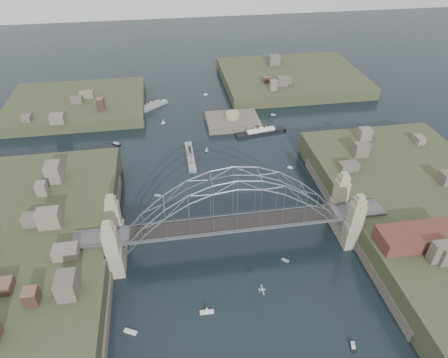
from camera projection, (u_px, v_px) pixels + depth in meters
ground at (234, 245)px, 109.39m from camera, size 500.00×500.00×0.00m
bridge at (235, 212)px, 102.11m from camera, size 84.00×13.80×24.60m
shore_west at (16, 266)px, 100.87m from camera, size 50.50×90.00×12.00m
shore_east at (425, 218)px, 115.57m from camera, size 50.50×90.00×12.00m
headland_nw at (78, 109)px, 177.73m from camera, size 60.00×45.00×9.00m
headland_ne at (291, 81)px, 203.00m from camera, size 70.00×55.00×9.50m
fort_island at (232, 125)px, 166.90m from camera, size 22.00×16.00×9.40m
wharf_shed at (418, 237)px, 97.97m from camera, size 20.00×8.00×4.00m
finger_pier at (419, 310)px, 91.67m from camera, size 4.00×22.00×1.40m
naval_cruiser_near at (190, 156)px, 144.82m from camera, size 2.65×19.60×5.88m
naval_cruiser_far at (151, 107)px, 178.21m from camera, size 15.44×13.10×6.02m
ocean_liner at (261, 132)px, 159.68m from camera, size 21.42×6.27×5.21m
aeroplane at (262, 290)px, 91.53m from camera, size 1.57×2.99×0.43m
small_boat_a at (158, 196)px, 127.13m from camera, size 2.30×1.38×0.45m
small_boat_b at (241, 170)px, 138.96m from camera, size 1.68×1.31×0.45m
small_boat_c at (207, 311)px, 91.43m from camera, size 3.28×1.21×2.38m
small_boat_d at (290, 168)px, 139.85m from camera, size 2.10×1.49×1.43m
small_boat_e at (116, 144)px, 153.04m from camera, size 3.91×3.59×1.43m
small_boat_f at (207, 149)px, 148.34m from camera, size 1.55×1.43×2.38m
small_boat_g at (353, 346)px, 84.78m from camera, size 1.59×2.90×1.43m
small_boat_h at (163, 122)px, 166.51m from camera, size 2.20×1.82×2.38m
small_boat_i at (333, 197)px, 125.31m from camera, size 2.73×2.13×2.38m
small_boat_j at (130, 332)px, 87.64m from camera, size 3.14×2.27×0.45m
small_boat_k at (206, 95)px, 190.58m from camera, size 1.92×0.92×1.43m
small_boat_l at (94, 194)px, 127.84m from camera, size 2.79×2.22×0.45m
small_boat_m at (285, 260)px, 104.72m from camera, size 1.94×1.79×0.45m
small_boat_n at (273, 115)px, 172.77m from camera, size 3.08×2.45×1.43m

